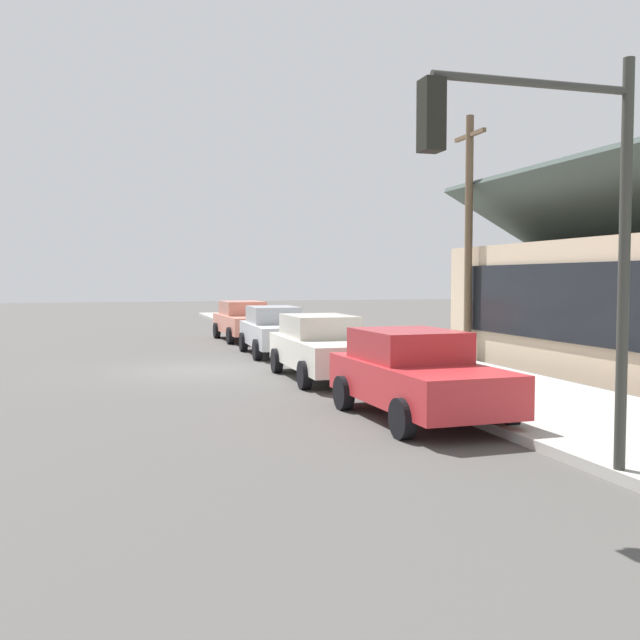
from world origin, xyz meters
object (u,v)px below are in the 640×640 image
(car_coral, at_px, (244,320))
(utility_pole_wooden, at_px, (469,233))
(car_ivory, at_px, (323,346))
(car_cherry, at_px, (416,374))
(fire_hydrant_red, at_px, (294,333))
(traffic_light_main, at_px, (550,198))
(car_silver, at_px, (275,330))

(car_coral, bearing_deg, utility_pole_wooden, 28.72)
(car_ivory, bearing_deg, car_cherry, 1.85)
(fire_hydrant_red, bearing_deg, car_cherry, -5.54)
(car_coral, relative_size, utility_pole_wooden, 0.64)
(car_coral, bearing_deg, car_ivory, -2.54)
(traffic_light_main, relative_size, fire_hydrant_red, 7.32)
(car_cherry, bearing_deg, car_coral, 177.90)
(fire_hydrant_red, bearing_deg, traffic_light_main, -5.08)
(car_cherry, xyz_separation_m, traffic_light_main, (4.45, -0.28, 2.68))
(car_coral, distance_m, car_ivory, 11.73)
(car_cherry, bearing_deg, car_ivory, 179.08)
(fire_hydrant_red, bearing_deg, car_coral, -155.77)
(car_coral, relative_size, fire_hydrant_red, 6.74)
(car_coral, height_order, utility_pole_wooden, utility_pole_wooden)
(car_silver, relative_size, car_ivory, 0.92)
(car_coral, xyz_separation_m, fire_hydrant_red, (3.01, 1.35, -0.32))
(car_silver, xyz_separation_m, car_cherry, (11.43, -0.01, 0.00))
(car_ivory, relative_size, car_cherry, 1.11)
(car_cherry, bearing_deg, fire_hydrant_red, 172.45)
(car_silver, bearing_deg, utility_pole_wooden, 60.39)
(traffic_light_main, bearing_deg, car_coral, 179.19)
(car_ivory, bearing_deg, traffic_light_main, -0.25)
(car_silver, height_order, car_cherry, same)
(utility_pole_wooden, relative_size, fire_hydrant_red, 10.56)
(car_coral, height_order, fire_hydrant_red, car_coral)
(car_coral, xyz_separation_m, car_silver, (5.80, -0.02, -0.00))
(car_ivory, xyz_separation_m, car_cherry, (5.50, 0.10, -0.00))
(fire_hydrant_red, bearing_deg, car_silver, -26.18)
(traffic_light_main, height_order, utility_pole_wooden, utility_pole_wooden)
(car_cherry, xyz_separation_m, fire_hydrant_red, (-14.23, 1.38, -0.32))
(car_coral, distance_m, fire_hydrant_red, 3.32)
(car_cherry, bearing_deg, car_silver, 177.95)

